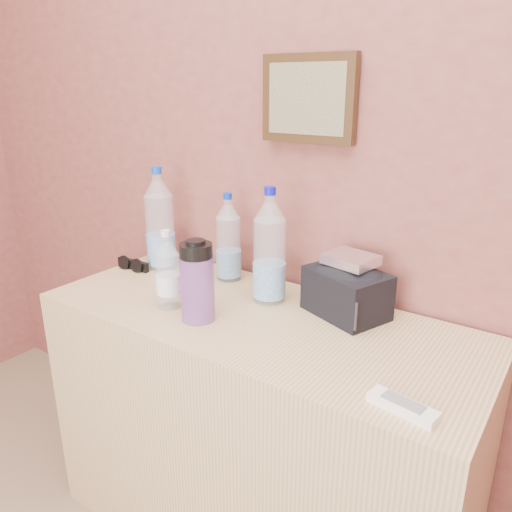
{
  "coord_description": "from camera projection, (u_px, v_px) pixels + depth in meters",
  "views": [
    {
      "loc": [
        0.51,
        0.64,
        1.44
      ],
      "look_at": [
        -0.24,
        1.71,
        0.99
      ],
      "focal_mm": 35.0,
      "sensor_mm": 36.0,
      "label": 1
    }
  ],
  "objects": [
    {
      "name": "picture_frame",
      "position": [
        308.0,
        99.0,
        1.45
      ],
      "size": [
        0.3,
        0.03,
        0.25
      ],
      "primitive_type": null,
      "color": "#382311",
      "rests_on": "room_shell"
    },
    {
      "name": "dresser",
      "position": [
        256.0,
        432.0,
        1.57
      ],
      "size": [
        1.3,
        0.54,
        0.81
      ],
      "primitive_type": "cube",
      "color": "#A87C57",
      "rests_on": "ground"
    },
    {
      "name": "pet_large_a",
      "position": [
        160.0,
        224.0,
        1.76
      ],
      "size": [
        0.1,
        0.1,
        0.36
      ],
      "rotation": [
        0.0,
        0.0,
        -0.08
      ],
      "color": "white",
      "rests_on": "dresser"
    },
    {
      "name": "pet_large_b",
      "position": [
        228.0,
        242.0,
        1.66
      ],
      "size": [
        0.08,
        0.08,
        0.3
      ],
      "rotation": [
        0.0,
        0.0,
        -0.13
      ],
      "color": "silver",
      "rests_on": "dresser"
    },
    {
      "name": "pet_large_c",
      "position": [
        269.0,
        252.0,
        1.48
      ],
      "size": [
        0.1,
        0.1,
        0.35
      ],
      "rotation": [
        0.0,
        0.0,
        0.02
      ],
      "color": "silver",
      "rests_on": "dresser"
    },
    {
      "name": "pet_small",
      "position": [
        168.0,
        274.0,
        1.46
      ],
      "size": [
        0.07,
        0.07,
        0.24
      ],
      "rotation": [
        0.0,
        0.0,
        0.02
      ],
      "color": "silver",
      "rests_on": "dresser"
    },
    {
      "name": "nalgene_bottle",
      "position": [
        197.0,
        281.0,
        1.38
      ],
      "size": [
        0.1,
        0.1,
        0.23
      ],
      "rotation": [
        0.0,
        0.0,
        0.32
      ],
      "color": "purple",
      "rests_on": "dresser"
    },
    {
      "name": "sunglasses",
      "position": [
        133.0,
        265.0,
        1.79
      ],
      "size": [
        0.14,
        0.06,
        0.03
      ],
      "primitive_type": null,
      "rotation": [
        0.0,
        0.0,
        0.05
      ],
      "color": "black",
      "rests_on": "dresser"
    },
    {
      "name": "ac_remote",
      "position": [
        403.0,
        407.0,
        1.01
      ],
      "size": [
        0.15,
        0.07,
        0.02
      ],
      "primitive_type": "cube",
      "rotation": [
        0.0,
        0.0,
        -0.16
      ],
      "color": "white",
      "rests_on": "dresser"
    },
    {
      "name": "toiletry_bag",
      "position": [
        347.0,
        290.0,
        1.42
      ],
      "size": [
        0.26,
        0.23,
        0.15
      ],
      "primitive_type": null,
      "rotation": [
        0.0,
        0.0,
        -0.36
      ],
      "color": "black",
      "rests_on": "dresser"
    },
    {
      "name": "foil_packet",
      "position": [
        351.0,
        259.0,
        1.4
      ],
      "size": [
        0.15,
        0.14,
        0.03
      ],
      "primitive_type": "cube",
      "rotation": [
        0.0,
        0.0,
        -0.2
      ],
      "color": "white",
      "rests_on": "toiletry_bag"
    }
  ]
}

